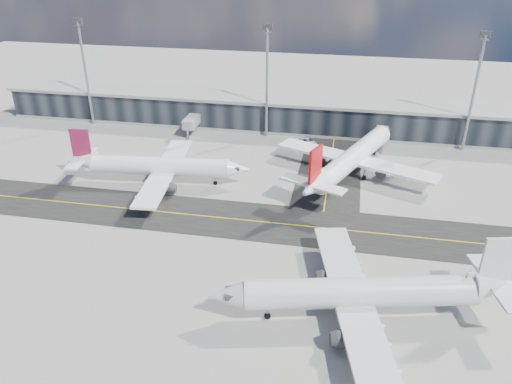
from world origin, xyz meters
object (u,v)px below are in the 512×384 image
at_px(airliner_af, 157,166).
at_px(service_van, 308,142).
at_px(airliner_redtail, 352,158).
at_px(baggage_tug, 151,191).
at_px(airliner_near, 365,293).

xyz_separation_m(airliner_af, service_van, (29.99, 27.87, -3.06)).
bearing_deg(service_van, airliner_redtail, -89.48).
distance_m(airliner_redtail, service_van, 20.22).
distance_m(airliner_af, service_van, 41.05).
bearing_deg(airliner_af, baggage_tug, 0.23).
xyz_separation_m(airliner_near, service_van, (-13.91, 62.86, -3.40)).
bearing_deg(airliner_redtail, airliner_near, -63.74).
bearing_deg(airliner_near, service_van, -0.58).
relative_size(airliner_af, airliner_redtail, 0.94).
bearing_deg(airliner_af, airliner_near, 45.42).
distance_m(baggage_tug, service_van, 44.87).
relative_size(airliner_redtail, baggage_tug, 12.63).
bearing_deg(service_van, airliner_near, -111.21).
height_order(airliner_near, service_van, airliner_near).
height_order(airliner_redtail, service_van, airliner_redtail).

